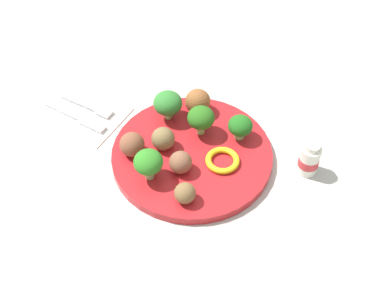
{
  "coord_description": "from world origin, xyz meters",
  "views": [
    {
      "loc": [
        0.24,
        -0.52,
        0.66
      ],
      "look_at": [
        0.0,
        0.0,
        0.04
      ],
      "focal_mm": 46.27,
      "sensor_mm": 36.0,
      "label": 1
    }
  ],
  "objects_px": {
    "meatball_near_rim": "(185,193)",
    "fork": "(88,106)",
    "meatball_mid_right": "(132,144)",
    "meatball_front_left": "(163,139)",
    "broccoli_floret_mid_left": "(201,118)",
    "pepper_ring_mid_right": "(223,160)",
    "meatball_back_right": "(198,101)",
    "broccoli_floret_far_rim": "(168,103)",
    "knife": "(76,117)",
    "meatball_back_left": "(179,162)",
    "napkin": "(80,112)",
    "broccoli_floret_back_right": "(148,163)",
    "broccoli_floret_center": "(240,126)",
    "plate": "(192,155)",
    "yogurt_bottle": "(309,159)"
  },
  "relations": [
    {
      "from": "meatball_back_left",
      "to": "meatball_near_rim",
      "type": "relative_size",
      "value": 1.11
    },
    {
      "from": "broccoli_floret_mid_left",
      "to": "meatball_back_right",
      "type": "xyz_separation_m",
      "value": [
        -0.03,
        0.05,
        -0.01
      ]
    },
    {
      "from": "broccoli_floret_far_rim",
      "to": "fork",
      "type": "bearing_deg",
      "value": -169.48
    },
    {
      "from": "plate",
      "to": "meatball_back_left",
      "type": "distance_m",
      "value": 0.05
    },
    {
      "from": "broccoli_floret_back_right",
      "to": "broccoli_floret_center",
      "type": "relative_size",
      "value": 1.23
    },
    {
      "from": "meatball_mid_right",
      "to": "meatball_front_left",
      "type": "height_order",
      "value": "meatball_mid_right"
    },
    {
      "from": "meatball_back_left",
      "to": "pepper_ring_mid_right",
      "type": "height_order",
      "value": "meatball_back_left"
    },
    {
      "from": "meatball_front_left",
      "to": "meatball_back_right",
      "type": "bearing_deg",
      "value": 81.37
    },
    {
      "from": "meatball_back_right",
      "to": "knife",
      "type": "bearing_deg",
      "value": -152.99
    },
    {
      "from": "pepper_ring_mid_right",
      "to": "broccoli_floret_mid_left",
      "type": "bearing_deg",
      "value": 142.4
    },
    {
      "from": "meatball_front_left",
      "to": "yogurt_bottle",
      "type": "xyz_separation_m",
      "value": [
        0.24,
        0.07,
        -0.01
      ]
    },
    {
      "from": "napkin",
      "to": "meatball_back_left",
      "type": "bearing_deg",
      "value": -13.49
    },
    {
      "from": "meatball_mid_right",
      "to": "pepper_ring_mid_right",
      "type": "relative_size",
      "value": 0.74
    },
    {
      "from": "broccoli_floret_mid_left",
      "to": "meatball_mid_right",
      "type": "xyz_separation_m",
      "value": [
        -0.09,
        -0.09,
        -0.01
      ]
    },
    {
      "from": "broccoli_floret_mid_left",
      "to": "broccoli_floret_back_right",
      "type": "bearing_deg",
      "value": -105.11
    },
    {
      "from": "meatball_near_rim",
      "to": "meatball_back_right",
      "type": "distance_m",
      "value": 0.21
    },
    {
      "from": "napkin",
      "to": "fork",
      "type": "distance_m",
      "value": 0.02
    },
    {
      "from": "pepper_ring_mid_right",
      "to": "knife",
      "type": "xyz_separation_m",
      "value": [
        -0.29,
        -0.01,
        -0.01
      ]
    },
    {
      "from": "meatball_back_right",
      "to": "knife",
      "type": "relative_size",
      "value": 0.32
    },
    {
      "from": "broccoli_floret_center",
      "to": "pepper_ring_mid_right",
      "type": "xyz_separation_m",
      "value": [
        -0.0,
        -0.07,
        -0.02
      ]
    },
    {
      "from": "pepper_ring_mid_right",
      "to": "broccoli_floret_back_right",
      "type": "bearing_deg",
      "value": -140.51
    },
    {
      "from": "broccoli_floret_mid_left",
      "to": "knife",
      "type": "bearing_deg",
      "value": -166.57
    },
    {
      "from": "meatball_near_rim",
      "to": "pepper_ring_mid_right",
      "type": "relative_size",
      "value": 0.6
    },
    {
      "from": "broccoli_floret_far_rim",
      "to": "meatball_back_right",
      "type": "bearing_deg",
      "value": 42.31
    },
    {
      "from": "meatball_near_rim",
      "to": "fork",
      "type": "distance_m",
      "value": 0.3
    },
    {
      "from": "broccoli_floret_far_rim",
      "to": "meatball_front_left",
      "type": "xyz_separation_m",
      "value": [
        0.03,
        -0.07,
        -0.01
      ]
    },
    {
      "from": "broccoli_floret_back_right",
      "to": "meatball_near_rim",
      "type": "distance_m",
      "value": 0.08
    },
    {
      "from": "knife",
      "to": "broccoli_floret_far_rim",
      "type": "bearing_deg",
      "value": 22.06
    },
    {
      "from": "broccoli_floret_far_rim",
      "to": "fork",
      "type": "height_order",
      "value": "broccoli_floret_far_rim"
    },
    {
      "from": "broccoli_floret_mid_left",
      "to": "fork",
      "type": "height_order",
      "value": "broccoli_floret_mid_left"
    },
    {
      "from": "meatball_mid_right",
      "to": "fork",
      "type": "distance_m",
      "value": 0.16
    },
    {
      "from": "broccoli_floret_center",
      "to": "meatball_near_rim",
      "type": "height_order",
      "value": "broccoli_floret_center"
    },
    {
      "from": "broccoli_floret_mid_left",
      "to": "meatball_front_left",
      "type": "height_order",
      "value": "broccoli_floret_mid_left"
    },
    {
      "from": "fork",
      "to": "meatball_mid_right",
      "type": "bearing_deg",
      "value": -27.95
    },
    {
      "from": "meatball_mid_right",
      "to": "meatball_back_left",
      "type": "bearing_deg",
      "value": 0.35
    },
    {
      "from": "napkin",
      "to": "fork",
      "type": "xyz_separation_m",
      "value": [
        0.01,
        0.02,
        0.0
      ]
    },
    {
      "from": "meatball_back_left",
      "to": "broccoli_floret_mid_left",
      "type": "bearing_deg",
      "value": 91.9
    },
    {
      "from": "broccoli_floret_center",
      "to": "meatball_back_left",
      "type": "xyz_separation_m",
      "value": [
        -0.06,
        -0.11,
        -0.01
      ]
    },
    {
      "from": "broccoli_floret_far_rim",
      "to": "meatball_front_left",
      "type": "height_order",
      "value": "broccoli_floret_far_rim"
    },
    {
      "from": "meatball_front_left",
      "to": "meatball_back_right",
      "type": "height_order",
      "value": "meatball_back_right"
    },
    {
      "from": "meatball_back_left",
      "to": "fork",
      "type": "relative_size",
      "value": 0.32
    },
    {
      "from": "meatball_near_rim",
      "to": "fork",
      "type": "xyz_separation_m",
      "value": [
        -0.27,
        0.13,
        -0.03
      ]
    },
    {
      "from": "broccoli_floret_far_rim",
      "to": "meatball_near_rim",
      "type": "relative_size",
      "value": 1.61
    },
    {
      "from": "fork",
      "to": "knife",
      "type": "distance_m",
      "value": 0.04
    },
    {
      "from": "broccoli_floret_far_rim",
      "to": "meatball_back_right",
      "type": "height_order",
      "value": "broccoli_floret_far_rim"
    },
    {
      "from": "pepper_ring_mid_right",
      "to": "napkin",
      "type": "bearing_deg",
      "value": 177.74
    },
    {
      "from": "meatball_mid_right",
      "to": "meatball_front_left",
      "type": "distance_m",
      "value": 0.05
    },
    {
      "from": "plate",
      "to": "yogurt_bottle",
      "type": "distance_m",
      "value": 0.2
    },
    {
      "from": "meatball_mid_right",
      "to": "meatball_back_right",
      "type": "bearing_deg",
      "value": 68.04
    },
    {
      "from": "broccoli_floret_back_right",
      "to": "broccoli_floret_mid_left",
      "type": "bearing_deg",
      "value": 74.89
    }
  ]
}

